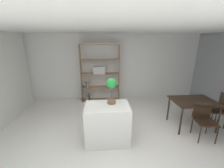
% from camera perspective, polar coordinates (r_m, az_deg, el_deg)
% --- Properties ---
extents(ground_plane, '(10.07, 10.07, 0.00)m').
position_cam_1_polar(ground_plane, '(3.58, 0.91, -23.32)').
color(ground_plane, silver).
extents(ceiling_slab, '(7.31, 5.96, 0.06)m').
position_cam_1_polar(ceiling_slab, '(2.74, 1.19, 22.81)').
color(ceiling_slab, white).
rests_on(ceiling_slab, ground_plane).
extents(back_partition, '(7.31, 0.06, 2.56)m').
position_cam_1_polar(back_partition, '(5.77, -1.53, 6.67)').
color(back_partition, silver).
rests_on(back_partition, ground_plane).
extents(kitchen_island, '(1.01, 0.66, 0.92)m').
position_cam_1_polar(kitchen_island, '(3.46, -1.86, -15.47)').
color(kitchen_island, silver).
rests_on(kitchen_island, ground_plane).
extents(potted_plant_on_island, '(0.23, 0.23, 0.60)m').
position_cam_1_polar(potted_plant_on_island, '(3.20, -0.20, -1.46)').
color(potted_plant_on_island, brown).
rests_on(potted_plant_on_island, kitchen_island).
extents(open_bookshelf, '(1.47, 0.32, 2.20)m').
position_cam_1_polar(open_bookshelf, '(5.51, -5.26, 3.99)').
color(open_bookshelf, '#997551').
rests_on(open_bookshelf, ground_plane).
extents(dining_table, '(1.11, 0.82, 0.78)m').
position_cam_1_polar(dining_table, '(4.46, 29.71, -6.73)').
color(dining_table, black).
rests_on(dining_table, ground_plane).
extents(dining_chair_near, '(0.49, 0.50, 0.87)m').
position_cam_1_polar(dining_chair_near, '(4.21, 32.75, -11.07)').
color(dining_chair_near, black).
rests_on(dining_chair_near, ground_plane).
extents(dining_chair_window_side, '(0.48, 0.47, 0.94)m').
position_cam_1_polar(dining_chair_window_side, '(4.96, 37.10, -7.38)').
color(dining_chair_window_side, black).
rests_on(dining_chair_window_side, ground_plane).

